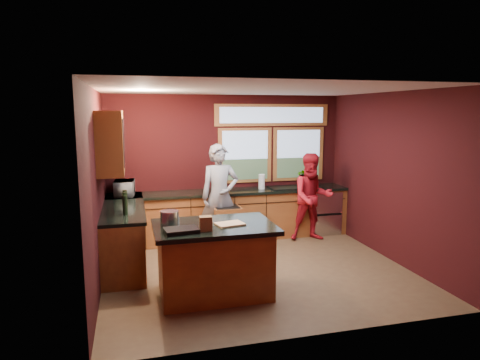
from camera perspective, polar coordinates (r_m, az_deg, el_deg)
name	(u,v)px	position (r m, az deg, el deg)	size (l,w,h in m)	color
floor	(257,270)	(6.66, 2.24, -11.89)	(4.50, 4.50, 0.00)	brown
room_shell	(213,151)	(6.42, -3.62, 3.83)	(4.52, 4.02, 2.71)	black
back_counter	(241,214)	(8.14, 0.17, -4.55)	(4.50, 0.64, 0.93)	brown
left_counter	(124,234)	(7.07, -15.24, -6.97)	(0.64, 2.30, 0.93)	brown
island	(214,259)	(5.69, -3.45, -10.50)	(1.55, 1.05, 0.95)	brown
person_grey	(220,196)	(7.50, -2.71, -2.20)	(0.67, 0.44, 1.83)	slate
person_red	(312,197)	(8.06, 9.60, -2.27)	(0.79, 0.62, 1.63)	maroon
microwave	(125,188)	(7.72, -15.14, -1.06)	(0.49, 0.33, 0.27)	#999999
potted_plant	(305,176)	(8.48, 8.72, 0.48)	(0.36, 0.31, 0.40)	#999999
paper_towel	(262,182)	(8.13, 2.90, -0.22)	(0.12, 0.12, 0.28)	white
cutting_board	(230,224)	(5.54, -1.36, -5.87)	(0.35, 0.25, 0.02)	tan
stock_pot	(170,218)	(5.60, -9.35, -4.98)	(0.24, 0.24, 0.18)	#B8B8BD
paper_bag	(206,223)	(5.27, -4.60, -5.80)	(0.15, 0.12, 0.18)	brown
black_tray	(181,230)	(5.24, -7.84, -6.66)	(0.40, 0.28, 0.05)	black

